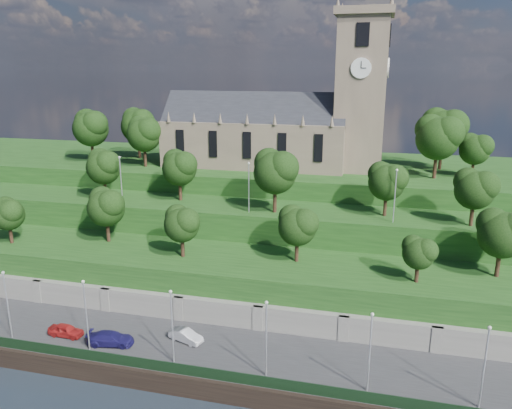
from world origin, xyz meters
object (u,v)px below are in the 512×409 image
(car_left, at_px, (66,330))
(car_middle, at_px, (186,336))
(car_right, at_px, (111,338))
(church, at_px, (282,124))

(car_left, xyz_separation_m, car_middle, (13.89, 2.29, -0.02))
(car_middle, relative_size, car_right, 0.80)
(church, bearing_deg, car_right, -104.67)
(church, xyz_separation_m, car_left, (-16.99, -41.59, -19.82))
(car_left, bearing_deg, car_middle, -79.42)
(car_left, xyz_separation_m, car_right, (5.99, -0.43, 0.05))
(church, xyz_separation_m, car_right, (-11.00, -42.02, -19.77))
(church, height_order, car_left, church)
(car_middle, xyz_separation_m, car_right, (-7.90, -2.72, 0.07))
(car_middle, bearing_deg, church, 13.30)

